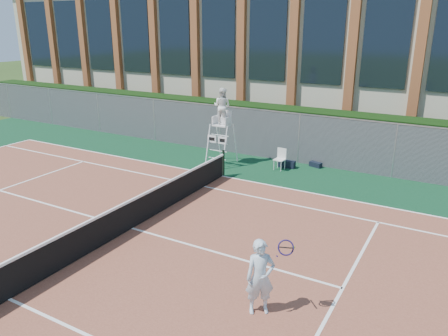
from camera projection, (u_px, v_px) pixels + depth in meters
The scene contains 12 objects.
ground at pixel (132, 229), 13.19m from camera, with size 120.00×120.00×0.00m, color #233814.
apron at pixel (153, 217), 14.01m from camera, with size 36.00×20.00×0.01m, color #0C351D.
tennis_court at pixel (132, 229), 13.18m from camera, with size 23.77×10.97×0.02m, color brown.
tennis_net at pixel (131, 213), 13.02m from camera, with size 0.10×11.30×1.10m.
fence at pixel (258, 134), 20.11m from camera, with size 40.00×0.06×2.20m, color #595E60, non-canonical shape.
hedge at pixel (268, 128), 21.10m from camera, with size 40.00×1.40×2.20m, color black.
building at pixel (323, 54), 26.71m from camera, with size 45.00×10.60×8.22m.
umpire_chair at pixel (222, 108), 18.65m from camera, with size 0.94×1.45×3.38m.
plastic_chair at pixel (281, 157), 18.48m from camera, with size 0.46×0.46×0.90m.
sports_bag_near at pixel (287, 164), 18.83m from camera, with size 0.71×0.28×0.30m, color black.
sports_bag_far at pixel (316, 164), 18.90m from camera, with size 0.54×0.23×0.22m, color black.
tennis_player at pixel (260, 277), 9.10m from camera, with size 1.00×0.78×1.70m.
Camera 1 is at (8.33, -9.01, 5.89)m, focal length 35.00 mm.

